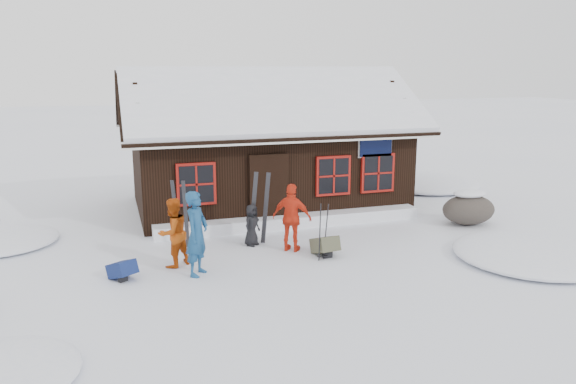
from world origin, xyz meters
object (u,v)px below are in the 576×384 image
backpack_olive (325,248)px  skier_orange_right (292,218)px  boulder (469,209)px  skier_orange_left (173,233)px  ski_poles (323,233)px  skier_teal (197,234)px  skier_crouched (252,225)px  backpack_blue (122,272)px

backpack_olive → skier_orange_right: bearing=131.9°
skier_orange_right → boulder: skier_orange_right is taller
boulder → backpack_olive: boulder is taller
skier_orange_left → ski_poles: 3.38m
skier_teal → skier_crouched: bearing=-10.4°
skier_orange_left → skier_orange_right: bearing=151.9°
skier_crouched → boulder: (6.33, 0.02, -0.07)m
skier_orange_right → backpack_olive: size_ratio=2.57×
ski_poles → backpack_blue: ski_poles is taller
skier_orange_left → ski_poles: skier_orange_left is taller
ski_poles → backpack_olive: size_ratio=2.12×
skier_crouched → boulder: bearing=-41.1°
backpack_olive → ski_poles: bearing=-128.3°
skier_teal → backpack_blue: size_ratio=3.29×
skier_orange_left → skier_crouched: skier_orange_left is taller
backpack_blue → backpack_olive: backpack_olive is taller
skier_orange_right → ski_poles: (0.48, -0.82, -0.18)m
skier_teal → backpack_blue: skier_teal is taller
skier_orange_left → boulder: size_ratio=1.01×
skier_orange_left → backpack_blue: (-1.13, -0.48, -0.63)m
skier_crouched → skier_teal: bearing=-175.7°
skier_teal → ski_poles: (2.90, 0.09, -0.27)m
skier_teal → skier_crouched: (1.60, 1.64, -0.39)m
ski_poles → backpack_olive: bearing=58.2°
boulder → ski_poles: (-5.04, -1.57, 0.19)m
ski_poles → backpack_blue: size_ratio=2.46×
skier_teal → skier_orange_left: (-0.43, 0.69, -0.14)m
skier_orange_left → ski_poles: size_ratio=1.14×
boulder → skier_orange_left: bearing=-173.3°
skier_orange_right → ski_poles: size_ratio=1.21×
skier_crouched → ski_poles: ski_poles is taller
skier_orange_right → skier_crouched: bearing=-4.5°
skier_orange_left → backpack_olive: skier_orange_left is taller
skier_teal → boulder: 8.12m
skier_teal → skier_orange_left: bearing=66.1°
backpack_blue → skier_teal: bearing=-40.6°
skier_orange_right → boulder: (5.51, 0.75, -0.37)m
skier_orange_left → skier_orange_right: skier_orange_right is taller
skier_teal → boulder: (7.94, 1.66, -0.46)m
skier_orange_right → skier_teal: bearing=57.6°
skier_orange_left → ski_poles: (3.33, -0.59, -0.13)m
skier_orange_left → boulder: bearing=153.9°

